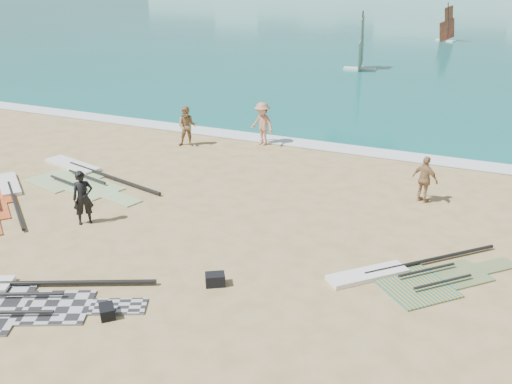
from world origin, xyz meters
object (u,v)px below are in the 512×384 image
at_px(rig_orange, 411,276).
at_px(gear_bag_far, 107,312).
at_px(rig_green, 81,176).
at_px(person_wetsuit, 83,198).
at_px(beachgoer_back, 425,179).
at_px(rig_grey, 1,296).
at_px(beachgoer_mid, 262,124).
at_px(beachgoer_left, 187,126).
at_px(gear_bag_near, 215,279).

height_order(rig_orange, gear_bag_far, gear_bag_far).
bearing_deg(rig_green, rig_orange, 3.57).
bearing_deg(person_wetsuit, gear_bag_far, -92.01).
height_order(rig_green, beachgoer_back, beachgoer_back).
height_order(rig_grey, beachgoer_mid, beachgoer_mid).
relative_size(beachgoer_left, beachgoer_back, 1.11).
bearing_deg(beachgoer_back, person_wetsuit, 56.66).
distance_m(rig_orange, beachgoer_back, 5.27).
distance_m(rig_orange, beachgoer_mid, 12.03).
height_order(beachgoer_mid, beachgoer_back, beachgoer_mid).
height_order(gear_bag_near, beachgoer_back, beachgoer_back).
xyz_separation_m(rig_green, beachgoer_left, (1.63, 5.04, 0.82)).
distance_m(person_wetsuit, beachgoer_back, 10.92).
xyz_separation_m(rig_grey, gear_bag_far, (2.80, 0.41, 0.08)).
bearing_deg(beachgoer_left, person_wetsuit, -103.31).
relative_size(rig_orange, beachgoer_mid, 2.36).
bearing_deg(rig_orange, person_wetsuit, 138.48).
bearing_deg(rig_grey, person_wetsuit, 77.19).
relative_size(person_wetsuit, beachgoer_back, 1.06).
relative_size(person_wetsuit, beachgoer_mid, 0.89).
bearing_deg(rig_grey, beachgoer_mid, 61.52).
bearing_deg(beachgoer_left, rig_orange, -56.15).
relative_size(rig_orange, beachgoer_left, 2.55).
relative_size(rig_green, rig_orange, 1.40).
height_order(rig_grey, gear_bag_near, gear_bag_near).
height_order(rig_orange, gear_bag_near, gear_bag_near).
distance_m(gear_bag_near, beachgoer_back, 8.49).
bearing_deg(beachgoer_left, rig_grey, -101.86).
relative_size(beachgoer_mid, beachgoer_back, 1.19).
height_order(gear_bag_near, beachgoer_left, beachgoer_left).
height_order(rig_green, rig_orange, rig_green).
xyz_separation_m(rig_orange, beachgoer_mid, (-8.00, 8.94, 0.90)).
relative_size(gear_bag_far, beachgoer_left, 0.26).
distance_m(rig_green, gear_bag_far, 9.60).
bearing_deg(rig_grey, beachgoer_back, 25.59).
distance_m(rig_grey, gear_bag_near, 5.10).
bearing_deg(beachgoer_mid, rig_grey, -73.06).
bearing_deg(person_wetsuit, beachgoer_mid, 33.60).
height_order(gear_bag_near, beachgoer_mid, beachgoer_mid).
bearing_deg(beachgoer_left, rig_green, -129.71).
relative_size(gear_bag_near, gear_bag_far, 1.05).
xyz_separation_m(rig_orange, gear_bag_far, (-5.93, -4.55, 0.09)).
xyz_separation_m(rig_orange, beachgoer_left, (-10.89, 7.46, 0.83)).
bearing_deg(beachgoer_mid, rig_green, -104.86).
xyz_separation_m(rig_grey, person_wetsuit, (-0.95, 4.21, 0.79)).
height_order(rig_grey, rig_orange, rig_grey).
xyz_separation_m(rig_grey, beachgoer_mid, (0.73, 13.90, 0.89)).
distance_m(gear_bag_far, beachgoer_mid, 13.67).
bearing_deg(rig_orange, gear_bag_far, 171.51).
bearing_deg(beachgoer_left, gear_bag_far, -89.31).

